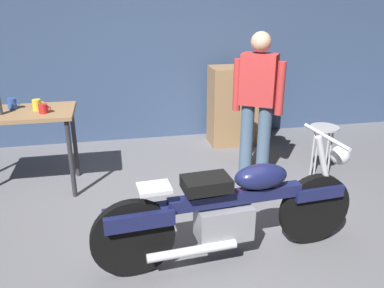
{
  "coord_description": "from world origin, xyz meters",
  "views": [
    {
      "loc": [
        -0.67,
        -2.87,
        2.06
      ],
      "look_at": [
        0.05,
        0.7,
        0.65
      ],
      "focal_mm": 37.04,
      "sensor_mm": 36.0,
      "label": 1
    }
  ],
  "objects_px": {
    "mug_red_diner": "(43,109)",
    "mug_blue_enamel": "(12,104)",
    "person_standing": "(258,101)",
    "wooden_dresser": "(238,106)",
    "shop_stool": "(323,138)",
    "mug_yellow_tall": "(37,105)",
    "motorcycle": "(232,209)"
  },
  "relations": [
    {
      "from": "motorcycle",
      "to": "person_standing",
      "type": "xyz_separation_m",
      "value": [
        0.7,
        1.42,
        0.48
      ]
    },
    {
      "from": "wooden_dresser",
      "to": "mug_blue_enamel",
      "type": "bearing_deg",
      "value": -162.64
    },
    {
      "from": "person_standing",
      "to": "wooden_dresser",
      "type": "distance_m",
      "value": 1.2
    },
    {
      "from": "shop_stool",
      "to": "wooden_dresser",
      "type": "height_order",
      "value": "wooden_dresser"
    },
    {
      "from": "mug_yellow_tall",
      "to": "person_standing",
      "type": "bearing_deg",
      "value": -4.29
    },
    {
      "from": "mug_blue_enamel",
      "to": "motorcycle",
      "type": "bearing_deg",
      "value": -41.49
    },
    {
      "from": "motorcycle",
      "to": "mug_blue_enamel",
      "type": "xyz_separation_m",
      "value": [
        -1.91,
        1.69,
        0.51
      ]
    },
    {
      "from": "motorcycle",
      "to": "shop_stool",
      "type": "xyz_separation_m",
      "value": [
        1.44,
        1.21,
        0.05
      ]
    },
    {
      "from": "mug_yellow_tall",
      "to": "mug_blue_enamel",
      "type": "xyz_separation_m",
      "value": [
        -0.26,
        0.09,
        0.0
      ]
    },
    {
      "from": "motorcycle",
      "to": "mug_blue_enamel",
      "type": "distance_m",
      "value": 2.6
    },
    {
      "from": "motorcycle",
      "to": "wooden_dresser",
      "type": "bearing_deg",
      "value": 66.91
    },
    {
      "from": "motorcycle",
      "to": "mug_red_diner",
      "type": "xyz_separation_m",
      "value": [
        -1.57,
        1.46,
        0.5
      ]
    },
    {
      "from": "shop_stool",
      "to": "motorcycle",
      "type": "bearing_deg",
      "value": -139.94
    },
    {
      "from": "shop_stool",
      "to": "mug_yellow_tall",
      "type": "xyz_separation_m",
      "value": [
        -3.09,
        0.39,
        0.46
      ]
    },
    {
      "from": "person_standing",
      "to": "mug_blue_enamel",
      "type": "distance_m",
      "value": 2.62
    },
    {
      "from": "person_standing",
      "to": "wooden_dresser",
      "type": "height_order",
      "value": "person_standing"
    },
    {
      "from": "person_standing",
      "to": "mug_yellow_tall",
      "type": "relative_size",
      "value": 13.34
    },
    {
      "from": "shop_stool",
      "to": "mug_red_diner",
      "type": "height_order",
      "value": "mug_red_diner"
    },
    {
      "from": "wooden_dresser",
      "to": "mug_yellow_tall",
      "type": "relative_size",
      "value": 8.78
    },
    {
      "from": "person_standing",
      "to": "mug_yellow_tall",
      "type": "height_order",
      "value": "person_standing"
    },
    {
      "from": "person_standing",
      "to": "mug_blue_enamel",
      "type": "xyz_separation_m",
      "value": [
        -2.61,
        0.27,
        0.03
      ]
    },
    {
      "from": "mug_red_diner",
      "to": "mug_blue_enamel",
      "type": "bearing_deg",
      "value": 146.7
    },
    {
      "from": "mug_yellow_tall",
      "to": "mug_red_diner",
      "type": "relative_size",
      "value": 1.03
    },
    {
      "from": "shop_stool",
      "to": "mug_yellow_tall",
      "type": "height_order",
      "value": "mug_yellow_tall"
    },
    {
      "from": "mug_yellow_tall",
      "to": "mug_red_diner",
      "type": "bearing_deg",
      "value": -59.35
    },
    {
      "from": "mug_blue_enamel",
      "to": "person_standing",
      "type": "bearing_deg",
      "value": -5.8
    },
    {
      "from": "person_standing",
      "to": "mug_red_diner",
      "type": "relative_size",
      "value": 13.68
    },
    {
      "from": "person_standing",
      "to": "mug_yellow_tall",
      "type": "distance_m",
      "value": 2.36
    },
    {
      "from": "wooden_dresser",
      "to": "mug_yellow_tall",
      "type": "height_order",
      "value": "wooden_dresser"
    },
    {
      "from": "motorcycle",
      "to": "wooden_dresser",
      "type": "height_order",
      "value": "wooden_dresser"
    },
    {
      "from": "shop_stool",
      "to": "mug_red_diner",
      "type": "relative_size",
      "value": 5.24
    },
    {
      "from": "mug_blue_enamel",
      "to": "shop_stool",
      "type": "bearing_deg",
      "value": -8.09
    }
  ]
}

